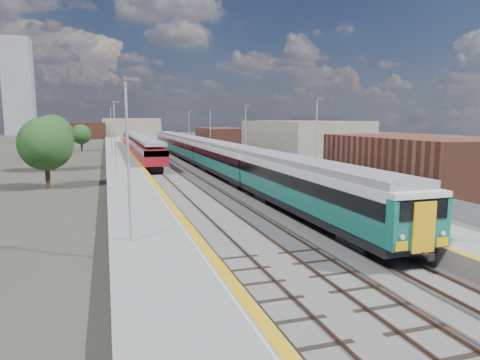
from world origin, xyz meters
name	(u,v)px	position (x,y,z in m)	size (l,w,h in m)	color
ground	(186,165)	(0.00, 50.00, 0.00)	(320.00, 320.00, 0.00)	#47443A
ballast_bed	(168,163)	(-2.25, 52.50, 0.03)	(10.50, 155.00, 0.06)	#565451
tracks	(171,162)	(-1.65, 54.18, 0.11)	(8.96, 160.00, 0.17)	#4C3323
platform_right	(217,159)	(5.28, 52.49, 0.54)	(4.70, 155.00, 8.52)	slate
platform_left	(122,162)	(-9.05, 52.49, 0.52)	(4.30, 155.00, 8.52)	slate
buildings	(82,107)	(-18.12, 138.60, 10.70)	(72.00, 185.50, 40.00)	brown
green_train	(204,152)	(1.50, 44.21, 2.33)	(3.01, 83.60, 3.31)	black
red_train	(138,144)	(-5.50, 68.40, 2.19)	(2.94, 59.61, 3.71)	black
tree_a	(46,144)	(-16.59, 32.27, 4.34)	(5.08, 5.08, 6.89)	#382619
tree_b	(52,136)	(-17.67, 47.45, 4.56)	(5.34, 5.34, 7.24)	#382619
tree_c	(81,134)	(-15.98, 83.30, 3.52)	(4.13, 4.13, 5.59)	#382619
tree_d	(293,138)	(21.36, 59.40, 3.33)	(3.91, 3.91, 5.30)	#382619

